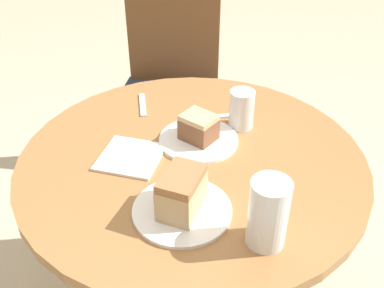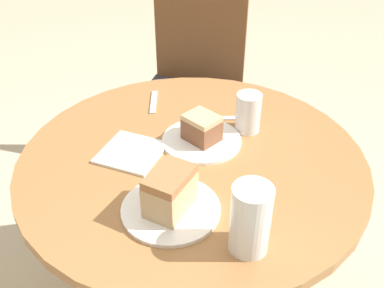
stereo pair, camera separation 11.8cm
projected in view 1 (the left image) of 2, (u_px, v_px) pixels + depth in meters
table at (192, 206)px, 1.31m from camera, size 0.93×0.93×0.72m
chair at (169, 80)px, 2.06m from camera, size 0.51×0.48×0.98m
plate_near at (199, 140)px, 1.26m from camera, size 0.22×0.22×0.01m
plate_far at (182, 211)px, 1.03m from camera, size 0.23×0.23×0.01m
cake_slice_near at (199, 127)px, 1.23m from camera, size 0.12×0.12×0.07m
cake_slice_far at (182, 192)px, 0.99m from camera, size 0.12×0.14×0.10m
glass_lemonade at (241, 111)px, 1.29m from camera, size 0.07×0.07×0.12m
glass_water at (268, 217)px, 0.92m from camera, size 0.08×0.08×0.16m
napkin_stack at (131, 157)px, 1.19m from camera, size 0.19×0.19×0.01m
fork at (214, 117)px, 1.36m from camera, size 0.17×0.04×0.00m
spoon at (143, 105)px, 1.42m from camera, size 0.04×0.14×0.00m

